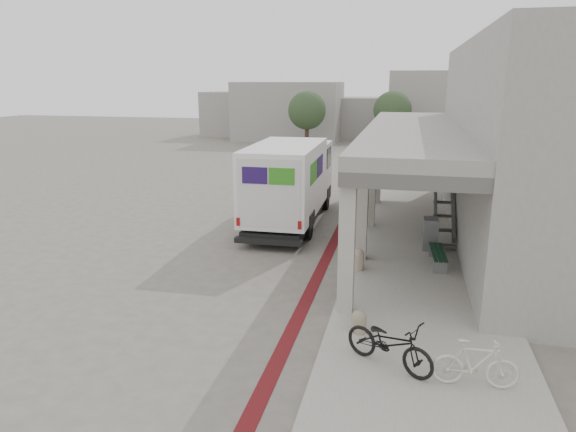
% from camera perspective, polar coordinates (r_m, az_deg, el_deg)
% --- Properties ---
extents(ground, '(120.00, 120.00, 0.00)m').
position_cam_1_polar(ground, '(16.59, 0.55, -5.09)').
color(ground, '#615B53').
rests_on(ground, ground).
extents(bike_lane_stripe, '(0.35, 40.00, 0.01)m').
position_cam_1_polar(bike_lane_stripe, '(18.29, 4.98, -3.22)').
color(bike_lane_stripe, '#5A1215').
rests_on(bike_lane_stripe, ground).
extents(sidewalk, '(4.40, 28.00, 0.12)m').
position_cam_1_polar(sidewalk, '(16.24, 14.54, -5.82)').
color(sidewalk, gray).
rests_on(sidewalk, ground).
extents(transit_building, '(7.60, 17.00, 7.00)m').
position_cam_1_polar(transit_building, '(20.16, 23.04, 7.25)').
color(transit_building, gray).
rests_on(transit_building, ground).
extents(distant_backdrop, '(28.00, 10.00, 6.50)m').
position_cam_1_polar(distant_backdrop, '(51.58, 6.23, 11.48)').
color(distant_backdrop, gray).
rests_on(distant_backdrop, ground).
extents(tree_left, '(3.20, 3.20, 4.80)m').
position_cam_1_polar(tree_left, '(44.10, 2.13, 11.62)').
color(tree_left, '#38281C').
rests_on(tree_left, ground).
extents(tree_mid, '(3.20, 3.20, 4.80)m').
position_cam_1_polar(tree_mid, '(45.32, 11.52, 11.43)').
color(tree_mid, '#38281C').
rests_on(tree_mid, ground).
extents(tree_right, '(3.20, 3.20, 4.80)m').
position_cam_1_polar(tree_right, '(44.80, 21.93, 10.63)').
color(tree_right, '#38281C').
rests_on(tree_right, ground).
extents(fedex_truck, '(2.59, 7.82, 3.32)m').
position_cam_1_polar(fedex_truck, '(20.63, 0.25, 3.97)').
color(fedex_truck, black).
rests_on(fedex_truck, ground).
extents(bench, '(0.49, 1.85, 0.43)m').
position_cam_1_polar(bench, '(16.56, 16.31, -4.19)').
color(bench, slate).
rests_on(bench, sidewalk).
extents(bollard_near, '(0.35, 0.35, 0.53)m').
position_cam_1_polar(bollard_near, '(11.95, 7.88, -11.50)').
color(bollard_near, gray).
rests_on(bollard_near, sidewalk).
extents(bollard_far, '(0.43, 0.43, 0.65)m').
position_cam_1_polar(bollard_far, '(15.67, 7.69, -4.73)').
color(bollard_far, tan).
rests_on(bollard_far, sidewalk).
extents(utility_cabinet, '(0.50, 0.66, 1.07)m').
position_cam_1_polar(utility_cabinet, '(17.93, 15.50, -1.91)').
color(utility_cabinet, slate).
rests_on(utility_cabinet, sidewalk).
extents(bicycle_black, '(2.04, 1.55, 1.03)m').
position_cam_1_polar(bicycle_black, '(10.63, 11.20, -13.69)').
color(bicycle_black, black).
rests_on(bicycle_black, sidewalk).
extents(bicycle_cream, '(1.60, 0.51, 0.95)m').
position_cam_1_polar(bicycle_cream, '(10.44, 20.11, -15.15)').
color(bicycle_cream, beige).
rests_on(bicycle_cream, sidewalk).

